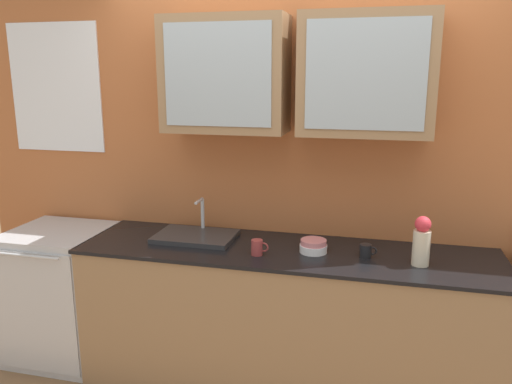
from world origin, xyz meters
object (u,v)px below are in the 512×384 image
Objects in this scene: bowl_stack at (313,246)px; cup_near_bowls at (366,251)px; dishwasher at (62,293)px; sink_faucet at (196,236)px; cup_near_sink at (257,247)px; vase at (422,241)px.

cup_near_bowls is at bearing -2.14° from bowl_stack.
cup_near_bowls is 0.11× the size of dishwasher.
bowl_stack is (0.77, -0.07, 0.02)m from sink_faucet.
cup_near_sink is 1.52m from dishwasher.
dishwasher is at bearing 178.48° from vase.
vase reaches higher than bowl_stack.
sink_faucet is 1.80× the size of vase.
bowl_stack is at bearing 174.16° from vase.
vase reaches higher than cup_near_bowls.
bowl_stack is 0.58× the size of vase.
vase is 0.31m from cup_near_bowls.
dishwasher is (-1.43, 0.13, -0.50)m from cup_near_sink.
bowl_stack is at bearing 22.14° from cup_near_sink.
dishwasher is (-2.34, 0.06, -0.59)m from vase.
cup_near_bowls is at bearing -0.34° from dishwasher.
sink_faucet is 3.08× the size of bowl_stack.
cup_near_sink is 0.62m from cup_near_bowls.
sink_faucet is 4.89× the size of cup_near_sink.
cup_near_bowls is at bearing 10.58° from cup_near_sink.
vase is at bearing 4.07° from cup_near_sink.
sink_faucet is 1.38m from vase.
vase is (1.37, -0.13, 0.12)m from sink_faucet.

